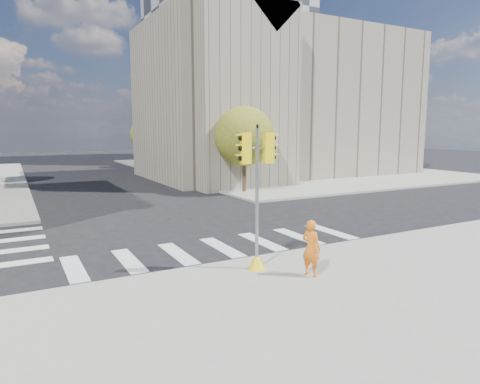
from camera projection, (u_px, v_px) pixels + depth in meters
name	position (u px, v px, depth m)	size (l,w,h in m)	color
ground	(204.00, 236.00, 18.34)	(160.00, 160.00, 0.00)	black
sidewalk_near	(418.00, 349.00, 8.74)	(30.00, 14.00, 0.15)	gray
sidewalk_far_right	(272.00, 168.00, 50.36)	(28.00, 40.00, 0.15)	gray
civic_building	(272.00, 101.00, 41.26)	(26.00, 16.00, 19.39)	gray
office_tower	(226.00, 58.00, 63.07)	(20.00, 18.00, 30.00)	#9EA0A3
tree_re_near	(244.00, 136.00, 29.98)	(4.20, 4.20, 6.16)	#382616
tree_re_mid	(183.00, 131.00, 40.40)	(4.60, 4.60, 6.66)	#382616
tree_re_far	(147.00, 135.00, 50.92)	(4.00, 4.00, 5.88)	#382616
lamp_near	(225.00, 129.00, 33.63)	(0.35, 0.18, 8.11)	black
lamp_far	(168.00, 129.00, 45.83)	(0.35, 0.18, 8.11)	black
traffic_signal	(257.00, 209.00, 13.28)	(1.08, 0.56, 4.53)	yellow
photographer	(311.00, 248.00, 12.82)	(0.63, 0.41, 1.72)	orange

